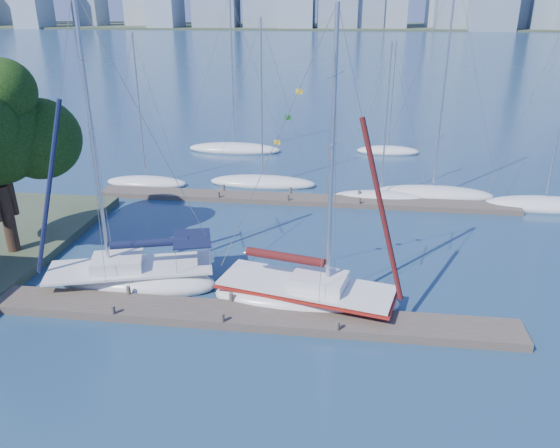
# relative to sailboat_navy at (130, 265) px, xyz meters

# --- Properties ---
(ground) EXTENTS (700.00, 700.00, 0.00)m
(ground) POSITION_rel_sailboat_navy_xyz_m (5.50, -2.51, -1.12)
(ground) COLOR navy
(ground) RESTS_ON ground
(near_dock) EXTENTS (26.00, 2.00, 0.40)m
(near_dock) POSITION_rel_sailboat_navy_xyz_m (5.50, -2.51, -0.92)
(near_dock) COLOR #483D35
(near_dock) RESTS_ON ground
(far_dock) EXTENTS (30.00, 1.80, 0.36)m
(far_dock) POSITION_rel_sailboat_navy_xyz_m (7.50, 13.49, -0.94)
(far_dock) COLOR #483D35
(far_dock) RESTS_ON ground
(far_shore) EXTENTS (800.00, 100.00, 1.50)m
(far_shore) POSITION_rel_sailboat_navy_xyz_m (5.50, 317.49, -1.12)
(far_shore) COLOR #38472D
(far_shore) RESTS_ON ground
(sailboat_navy) EXTENTS (9.18, 5.20, 14.53)m
(sailboat_navy) POSITION_rel_sailboat_navy_xyz_m (0.00, 0.00, 0.00)
(sailboat_navy) COLOR white
(sailboat_navy) RESTS_ON ground
(sailboat_maroon) EXTENTS (9.26, 4.79, 13.99)m
(sailboat_maroon) POSITION_rel_sailboat_navy_xyz_m (8.94, -0.71, -0.07)
(sailboat_maroon) COLOR white
(sailboat_maroon) RESTS_ON ground
(bg_boat_0) EXTENTS (6.76, 3.96, 11.71)m
(bg_boat_0) POSITION_rel_sailboat_navy_xyz_m (-5.06, 15.83, -0.88)
(bg_boat_0) COLOR white
(bg_boat_0) RESTS_ON ground
(bg_boat_1) EXTENTS (8.62, 5.07, 12.76)m
(bg_boat_1) POSITION_rel_sailboat_navy_xyz_m (4.01, 16.95, -0.87)
(bg_boat_1) COLOR white
(bg_boat_1) RESTS_ON ground
(bg_boat_3) EXTENTS (7.01, 3.55, 11.31)m
(bg_boat_3) POSITION_rel_sailboat_navy_xyz_m (13.06, 14.71, -0.90)
(bg_boat_3) COLOR white
(bg_boat_3) RESTS_ON ground
(bg_boat_4) EXTENTS (9.10, 5.62, 15.83)m
(bg_boat_4) POSITION_rel_sailboat_navy_xyz_m (16.85, 15.76, -0.82)
(bg_boat_4) COLOR white
(bg_boat_4) RESTS_ON ground
(bg_boat_5) EXTENTS (8.34, 3.35, 15.71)m
(bg_boat_5) POSITION_rel_sailboat_navy_xyz_m (24.30, 14.33, -0.82)
(bg_boat_5) COLOR white
(bg_boat_5) RESTS_ON ground
(bg_boat_6) EXTENTS (9.06, 3.03, 14.38)m
(bg_boat_6) POSITION_rel_sailboat_navy_xyz_m (-0.33, 26.94, -0.84)
(bg_boat_6) COLOR white
(bg_boat_6) RESTS_ON ground
(bg_boat_7) EXTENTS (6.21, 3.91, 10.59)m
(bg_boat_7) POSITION_rel_sailboat_navy_xyz_m (14.30, 28.23, -0.89)
(bg_boat_7) COLOR white
(bg_boat_7) RESTS_ON ground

